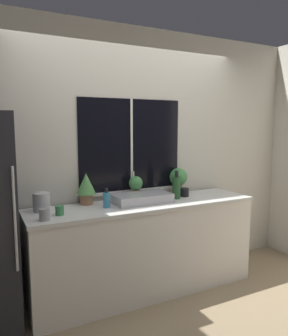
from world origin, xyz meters
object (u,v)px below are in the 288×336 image
Objects in this scene: potted_plant_right at (178,178)px; sink at (141,198)px; mug_green at (60,210)px; mug_black at (185,192)px; potted_plant_center at (136,185)px; soap_bottle at (107,200)px; bottle_tall at (176,187)px; mug_grey at (44,214)px; kettle at (41,201)px; potted_plant_left at (86,186)px.

sink is at bearing -162.34° from potted_plant_right.
mug_green is 1.38m from mug_black.
potted_plant_center is at bearing 81.75° from sink.
mug_black is at bearing 4.39° from soap_bottle.
mug_black is (0.14, 0.05, -0.08)m from bottle_tall.
soap_bottle is at bearing -167.11° from potted_plant_right.
bottle_tall is 1.39m from mug_grey.
kettle is (-1.50, -0.08, -0.09)m from potted_plant_right.
potted_plant_center is 0.82× the size of potted_plant_right.
mug_green is 0.44× the size of kettle.
mug_black is 0.49× the size of kettle.
mug_grey is (-1.00, -0.37, -0.09)m from potted_plant_center.
potted_plant_center is 0.91m from mug_green.
mug_grey is 1.53m from mug_black.
potted_plant_left reaches higher than mug_grey.
sink reaches higher than soap_bottle.
soap_bottle is 0.62m from mug_grey.
mug_grey is at bearing -145.18° from mug_green.
potted_plant_center is 0.81× the size of bottle_tall.
kettle is (-0.12, 0.20, 0.05)m from mug_green.
mug_green is at bearing -59.57° from kettle.
potted_plant_left reaches higher than soap_bottle.
sink is 0.56m from potted_plant_left.
potted_plant_left is 3.17× the size of mug_grey.
kettle is (-0.97, -0.08, -0.05)m from potted_plant_center.
potted_plant_left is 0.27m from soap_bottle.
potted_plant_right is at bearing -0.00° from potted_plant_left.
bottle_tall reaches higher than mug_black.
soap_bottle is at bearing 7.60° from mug_green.
kettle is at bearing -169.92° from potted_plant_left.
potted_plant_center is at bearing 153.08° from bottle_tall.
mug_grey is (-0.98, -0.20, 0.00)m from sink.
mug_green is at bearing -168.81° from potted_plant_right.
potted_plant_center is at bearing 0.00° from potted_plant_left.
soap_bottle is (-0.41, -0.21, -0.07)m from potted_plant_center.
bottle_tall is at bearing -11.82° from potted_plant_left.
potted_plant_left is 1.07m from mug_black.
mug_grey is 0.52× the size of kettle.
potted_plant_left is 1.06m from potted_plant_right.
soap_bottle is 1.99× the size of mug_black.
soap_bottle is 0.46m from mug_green.
potted_plant_right is at bearing 13.75° from mug_grey.
mug_grey reaches higher than mug_green.
mug_green is (-1.24, -0.08, -0.08)m from bottle_tall.
potted_plant_center reaches higher than soap_bottle.
mug_green is at bearing -173.26° from sink.
potted_plant_center is 1.31× the size of soap_bottle.
bottle_tall is 3.05× the size of mug_grey.
potted_plant_left reaches higher than mug_black.
mug_green is (-1.38, -0.27, -0.14)m from potted_plant_right.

